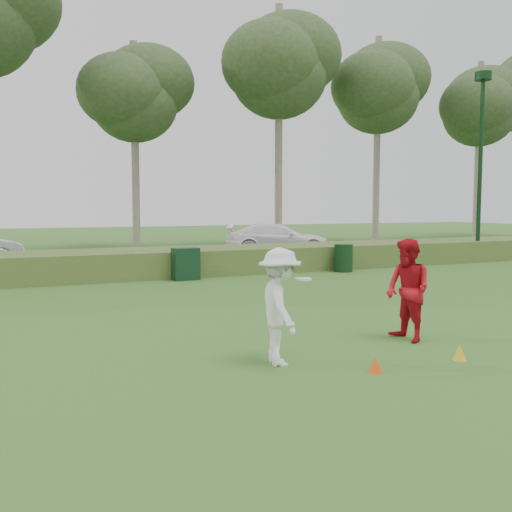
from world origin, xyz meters
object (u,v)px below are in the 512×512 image
player_white (280,307)px  player_red (408,290)px  cone_yellow (459,352)px  car_right (278,239)px  lamp_post (481,133)px  cone_orange (375,365)px  utility_cabinet (186,264)px  trash_bin (343,258)px

player_white → player_red: player_red is taller
cone_yellow → car_right: car_right is taller
lamp_post → cone_orange: bearing=-140.2°
player_white → cone_yellow: size_ratio=7.24×
lamp_post → cone_orange: (-14.38, -11.99, -5.48)m
lamp_post → player_white: lamp_post is taller
cone_orange → cone_yellow: 1.62m
player_red → utility_cabinet: size_ratio=1.75×
player_white → player_red: 2.82m
cone_yellow → trash_bin: 12.19m
cone_orange → car_right: bearing=67.0°
utility_cabinet → car_right: 10.21m
lamp_post → utility_cabinet: 14.60m
lamp_post → car_right: size_ratio=1.58×
utility_cabinet → player_white: bearing=-101.2°
lamp_post → car_right: bearing=134.9°
player_white → car_right: 19.70m
player_red → car_right: bearing=160.2°
car_right → lamp_post: bearing=-112.3°
player_white → car_right: player_white is taller
cone_yellow → utility_cabinet: size_ratio=0.23×
cone_orange → utility_cabinet: bearing=86.4°
player_white → cone_orange: player_white is taller
cone_orange → player_white: bearing=137.6°
lamp_post → utility_cabinet: size_ratio=7.73×
player_red → trash_bin: 10.90m
cone_orange → cone_yellow: (1.62, -0.00, 0.01)m
cone_yellow → cone_orange: bearing=179.9°
cone_orange → lamp_post: bearing=39.8°
utility_cabinet → trash_bin: bearing=-3.1°
lamp_post → trash_bin: size_ratio=8.00×
utility_cabinet → car_right: (7.14, 7.30, 0.28)m
player_red → cone_orange: player_red is taller
utility_cabinet → car_right: size_ratio=0.20×
car_right → cone_yellow: bearing=-175.9°
utility_cabinet → trash_bin: utility_cabinet is taller
player_red → lamp_post: bearing=129.8°
lamp_post → player_red: bearing=-140.0°
cone_orange → player_red: bearing=38.7°
trash_bin → car_right: bearing=81.6°
player_red → car_right: 18.21m
lamp_post → cone_orange: size_ratio=35.92×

